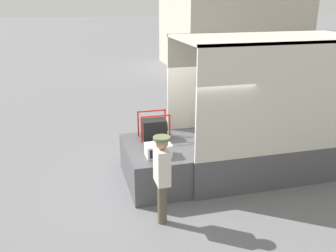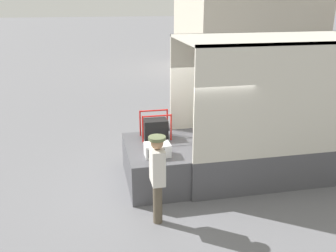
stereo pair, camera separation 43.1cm
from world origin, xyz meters
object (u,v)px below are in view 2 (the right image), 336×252
microwave (157,150)px  worker_person (157,171)px  portable_generator (156,128)px  box_truck (325,132)px

microwave → worker_person: (-0.21, -1.17, 0.07)m
microwave → worker_person: bearing=-100.3°
portable_generator → worker_person: 2.29m
box_truck → worker_person: box_truck is taller
box_truck → microwave: (-4.42, -0.53, 0.10)m
box_truck → microwave: 4.45m
box_truck → portable_generator: (-4.25, 0.56, 0.21)m
worker_person → portable_generator: bearing=80.4°
portable_generator → worker_person: (-0.38, -2.25, -0.03)m
box_truck → worker_person: (-4.63, -1.70, 0.17)m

